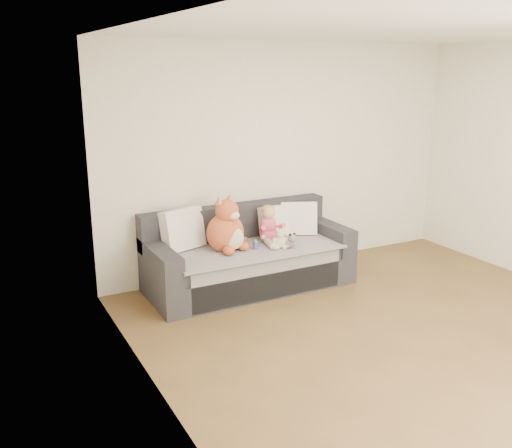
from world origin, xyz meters
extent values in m
plane|color=brown|center=(0.00, 0.00, 0.00)|extent=(5.00, 5.00, 0.00)
plane|color=white|center=(0.00, 0.00, 2.60)|extent=(5.00, 5.00, 0.00)
plane|color=silver|center=(0.00, 2.50, 1.30)|extent=(4.50, 0.00, 4.50)
plane|color=silver|center=(-2.25, 0.00, 1.30)|extent=(0.00, 5.00, 5.00)
cube|color=#2B2B30|center=(-0.72, 2.02, 0.15)|extent=(2.20, 0.90, 0.30)
cube|color=#2B2B30|center=(-0.72, 1.99, 0.38)|extent=(1.90, 0.80, 0.15)
cube|color=#2B2B30|center=(-0.72, 2.37, 0.65)|extent=(2.20, 0.20, 0.40)
cube|color=#2B2B30|center=(-1.72, 2.02, 0.45)|extent=(0.20, 0.90, 0.30)
cube|color=#2B2B30|center=(0.28, 2.02, 0.45)|extent=(0.20, 0.90, 0.30)
cube|color=#9C9C9F|center=(-0.72, 1.97, 0.46)|extent=(1.85, 0.88, 0.02)
cube|color=#9C9C9F|center=(-0.72, 1.58, 0.23)|extent=(1.70, 0.02, 0.41)
cube|color=white|center=(-1.38, 2.25, 0.69)|extent=(0.51, 0.34, 0.44)
cube|color=white|center=(-0.30, 2.19, 0.65)|extent=(0.40, 0.22, 0.36)
cube|color=white|center=(-0.02, 2.15, 0.66)|extent=(0.44, 0.33, 0.38)
ellipsoid|color=#D64B84|center=(-0.47, 2.05, 0.55)|extent=(0.20, 0.16, 0.16)
ellipsoid|color=#D64B84|center=(-0.47, 2.06, 0.66)|extent=(0.19, 0.16, 0.21)
ellipsoid|color=#DBAA8C|center=(-0.47, 2.04, 0.80)|extent=(0.14, 0.14, 0.14)
ellipsoid|color=tan|center=(-0.47, 2.06, 0.83)|extent=(0.15, 0.15, 0.11)
cylinder|color=#D64B84|center=(-0.57, 2.00, 0.64)|extent=(0.12, 0.20, 0.13)
cylinder|color=#D64B84|center=(-0.38, 1.99, 0.64)|extent=(0.10, 0.20, 0.13)
ellipsoid|color=#DBAA8C|center=(-0.60, 1.92, 0.58)|extent=(0.05, 0.05, 0.05)
ellipsoid|color=#DBAA8C|center=(-0.36, 1.91, 0.58)|extent=(0.05, 0.05, 0.05)
cylinder|color=#E5B2C6|center=(-0.54, 1.88, 0.51)|extent=(0.12, 0.26, 0.08)
cylinder|color=#E5B2C6|center=(-0.42, 1.88, 0.51)|extent=(0.09, 0.25, 0.08)
ellipsoid|color=#DBAA8C|center=(-0.56, 1.76, 0.50)|extent=(0.05, 0.08, 0.04)
ellipsoid|color=#DBAA8C|center=(-0.42, 1.75, 0.50)|extent=(0.05, 0.08, 0.04)
ellipsoid|color=#CA542C|center=(-1.00, 2.02, 0.65)|extent=(0.40, 0.34, 0.42)
ellipsoid|color=beige|center=(-0.95, 1.89, 0.62)|extent=(0.21, 0.09, 0.23)
ellipsoid|color=#CA542C|center=(-0.99, 1.99, 0.89)|extent=(0.24, 0.24, 0.24)
ellipsoid|color=beige|center=(-0.95, 1.89, 0.86)|extent=(0.12, 0.07, 0.08)
cone|color=#CA542C|center=(-1.07, 2.01, 1.01)|extent=(0.12, 0.12, 0.08)
cone|color=pink|center=(-1.07, 1.99, 1.01)|extent=(0.07, 0.07, 0.05)
cone|color=#CA542C|center=(-0.93, 2.05, 1.01)|extent=(0.12, 0.12, 0.08)
cone|color=pink|center=(-0.93, 2.04, 1.01)|extent=(0.07, 0.07, 0.05)
ellipsoid|color=#CA542C|center=(-1.05, 1.84, 0.52)|extent=(0.12, 0.14, 0.09)
ellipsoid|color=#CA542C|center=(-0.85, 1.90, 0.52)|extent=(0.12, 0.14, 0.09)
cylinder|color=#CA542C|center=(-0.84, 2.13, 0.52)|extent=(0.25, 0.23, 0.10)
ellipsoid|color=beige|center=(-0.47, 1.80, 0.54)|extent=(0.14, 0.12, 0.14)
ellipsoid|color=beige|center=(-0.47, 1.79, 0.64)|extent=(0.10, 0.10, 0.10)
ellipsoid|color=beige|center=(-0.50, 1.81, 0.68)|extent=(0.04, 0.04, 0.04)
ellipsoid|color=beige|center=(-0.43, 1.79, 0.68)|extent=(0.04, 0.04, 0.04)
ellipsoid|color=beige|center=(-0.48, 1.75, 0.62)|extent=(0.04, 0.04, 0.04)
ellipsoid|color=beige|center=(-0.53, 1.80, 0.56)|extent=(0.05, 0.05, 0.05)
ellipsoid|color=beige|center=(-0.41, 1.76, 0.56)|extent=(0.05, 0.05, 0.05)
ellipsoid|color=beige|center=(-0.52, 1.77, 0.50)|extent=(0.06, 0.06, 0.06)
ellipsoid|color=beige|center=(-0.44, 1.74, 0.50)|extent=(0.06, 0.06, 0.06)
ellipsoid|color=white|center=(-0.37, 1.79, 0.53)|extent=(0.14, 0.18, 0.13)
ellipsoid|color=white|center=(-0.37, 1.70, 0.59)|extent=(0.08, 0.08, 0.08)
ellipsoid|color=black|center=(-0.40, 1.71, 0.63)|extent=(0.03, 0.03, 0.03)
ellipsoid|color=black|center=(-0.34, 1.72, 0.63)|extent=(0.03, 0.03, 0.03)
cylinder|color=#5C3DA7|center=(-0.71, 1.89, 0.52)|extent=(0.06, 0.06, 0.08)
cone|color=green|center=(-0.71, 1.89, 0.57)|extent=(0.06, 0.06, 0.03)
cylinder|color=green|center=(-0.75, 1.89, 0.52)|extent=(0.01, 0.01, 0.06)
cylinder|color=green|center=(-0.67, 1.90, 0.52)|extent=(0.01, 0.01, 0.06)
camera|label=1|loc=(-3.36, -3.16, 2.33)|focal=40.00mm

